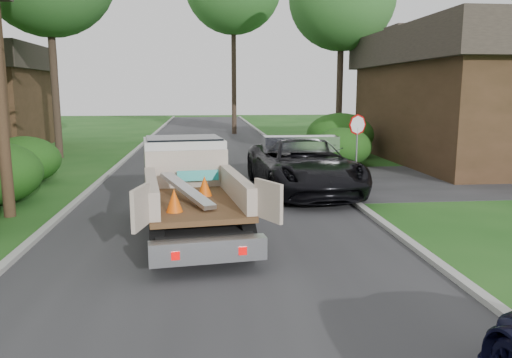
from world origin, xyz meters
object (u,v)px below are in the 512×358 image
at_px(stop_sign, 357,134).
at_px(house_right, 488,94).
at_px(flatbed_truck, 188,181).
at_px(black_pickup, 303,165).

xyz_separation_m(stop_sign, house_right, (7.80, 5.00, 1.38)).
relative_size(stop_sign, house_right, 0.19).
relative_size(flatbed_truck, black_pickup, 0.92).
bearing_deg(stop_sign, house_right, 32.66).
distance_m(flatbed_truck, black_pickup, 5.47).
bearing_deg(stop_sign, flatbed_truck, -137.00).
xyz_separation_m(house_right, flatbed_truck, (-13.71, -10.51, -2.00)).
height_order(stop_sign, house_right, house_right).
xyz_separation_m(stop_sign, black_pickup, (-2.26, -1.44, -0.89)).
distance_m(stop_sign, black_pickup, 2.82).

